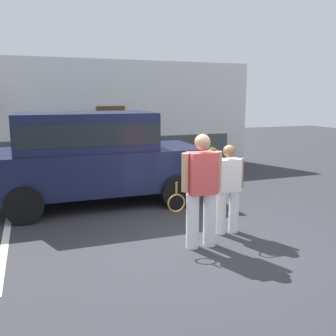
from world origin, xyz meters
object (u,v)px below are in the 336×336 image
at_px(tennis_player_woman, 228,188).
at_px(parked_suv, 92,153).
at_px(potted_plant_by_porch, 209,157).
at_px(tennis_player_man, 201,190).

bearing_deg(tennis_player_woman, parked_suv, -53.66).
height_order(parked_suv, potted_plant_by_porch, parked_suv).
bearing_deg(tennis_player_man, potted_plant_by_porch, -117.35).
distance_m(tennis_player_man, tennis_player_woman, 0.81).
height_order(parked_suv, tennis_player_woman, parked_suv).
relative_size(tennis_player_man, potted_plant_by_porch, 2.12).
relative_size(tennis_player_woman, potted_plant_by_porch, 1.83).
bearing_deg(parked_suv, potted_plant_by_porch, 30.61).
bearing_deg(parked_suv, tennis_player_woman, -53.60).
distance_m(parked_suv, tennis_player_man, 3.31).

